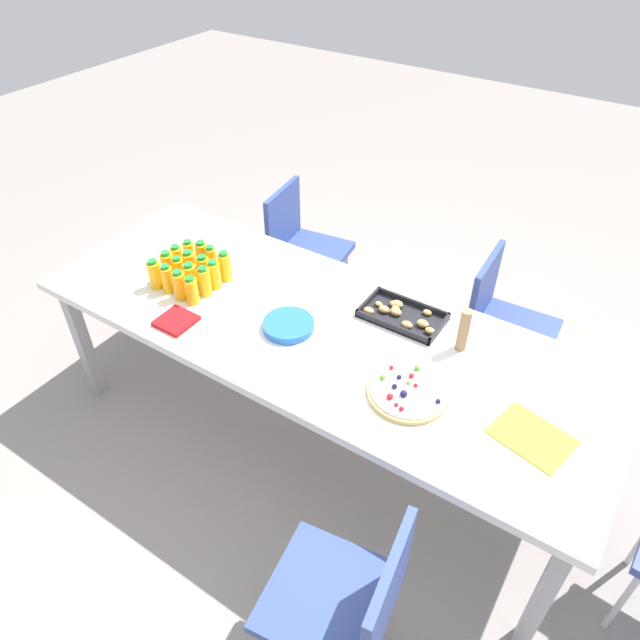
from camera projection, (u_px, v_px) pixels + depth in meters
The scene contains 27 objects.
ground_plane at pixel (316, 437), 2.95m from camera, with size 12.00×12.00×0.00m, color gray.
party_table at pixel (316, 334), 2.50m from camera, with size 2.54×0.93×0.75m.
chair_far_right at pixel (501, 320), 2.89m from camera, with size 0.42×0.42×0.83m.
chair_near_right at pixel (349, 600), 1.82m from camera, with size 0.45×0.45×0.83m.
chair_far_left at pixel (301, 243), 3.44m from camera, with size 0.45×0.45×0.83m.
juice_bottle_0 at pixel (155, 274), 2.63m from camera, with size 0.06×0.06×0.15m.
juice_bottle_1 at pixel (167, 279), 2.61m from camera, with size 0.06×0.06×0.14m.
juice_bottle_2 at pixel (180, 285), 2.57m from camera, with size 0.06×0.06×0.15m.
juice_bottle_3 at pixel (192, 291), 2.55m from camera, with size 0.06×0.06×0.14m.
juice_bottle_4 at pixel (168, 266), 2.68m from camera, with size 0.06×0.06×0.15m.
juice_bottle_5 at pixel (179, 271), 2.66m from camera, with size 0.05×0.05×0.14m.
juice_bottle_6 at pixel (190, 277), 2.62m from camera, with size 0.06×0.06×0.14m.
juice_bottle_7 at pixel (205, 282), 2.59m from camera, with size 0.06×0.06×0.15m.
juice_bottle_8 at pixel (177, 259), 2.74m from camera, with size 0.06×0.06×0.14m.
juice_bottle_9 at pixel (189, 264), 2.71m from camera, with size 0.06×0.06×0.13m.
juice_bottle_10 at pixel (204, 269), 2.68m from camera, with size 0.06×0.06×0.14m.
juice_bottle_11 at pixel (214, 275), 2.64m from camera, with size 0.06×0.06×0.14m.
juice_bottle_12 at pixel (189, 253), 2.78m from camera, with size 0.06×0.06×0.13m.
juice_bottle_13 at pixel (202, 256), 2.75m from camera, with size 0.06×0.06×0.15m.
juice_bottle_14 at pixel (212, 260), 2.72m from camera, with size 0.05×0.05×0.15m.
juice_bottle_15 at pixel (225, 266), 2.68m from camera, with size 0.06×0.06×0.15m.
fruit_pizza at pixel (408, 392), 2.15m from camera, with size 0.31×0.31×0.05m.
snack_tray at pixel (402, 315), 2.49m from camera, with size 0.36×0.21×0.04m.
plate_stack at pixel (289, 325), 2.44m from camera, with size 0.22×0.22×0.03m.
napkin_stack at pixel (176, 321), 2.47m from camera, with size 0.15×0.15×0.02m, color red.
cardboard_tube at pixel (464, 330), 2.29m from camera, with size 0.04×0.04×0.19m, color #9E7A56.
paper_folder at pixel (532, 437), 2.00m from camera, with size 0.26×0.20×0.01m, color yellow.
Camera 1 is at (1.05, -1.57, 2.34)m, focal length 32.42 mm.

